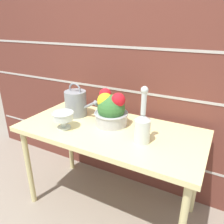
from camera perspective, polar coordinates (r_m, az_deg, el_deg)
ground_plane at (r=2.05m, az=-0.48°, el=-23.16°), size 12.00×12.00×0.00m
brick_wall at (r=1.87m, az=5.94°, el=10.97°), size 3.60×0.08×2.20m
patio_table at (r=1.64m, az=-0.55°, el=-6.56°), size 1.36×0.66×0.74m
watering_can at (r=1.83m, az=-9.36°, el=2.33°), size 0.32×0.18×0.28m
crystal_pedestal_bowl at (r=1.62m, az=-12.66°, el=-1.31°), size 0.16×0.16×0.13m
flower_planter at (r=1.64m, az=-0.32°, el=0.57°), size 0.26×0.26×0.27m
glass_decanter at (r=1.40m, az=7.96°, el=-3.45°), size 0.10×0.10×0.38m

